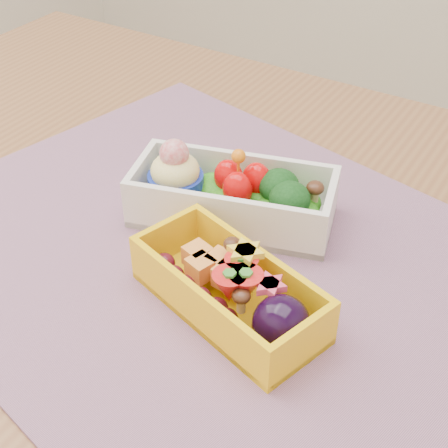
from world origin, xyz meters
The scene contains 4 objects.
table centered at (0.00, 0.00, 0.65)m, with size 1.20×0.80×0.75m.
placemat centered at (-0.03, 0.00, 0.75)m, with size 0.58×0.44×0.00m, color gray.
bento_white centered at (-0.04, 0.06, 0.78)m, with size 0.21×0.14×0.08m.
bento_yellow centered at (0.02, -0.05, 0.78)m, with size 0.18×0.12×0.06m.
Camera 1 is at (0.22, -0.38, 1.14)m, focal length 52.56 mm.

